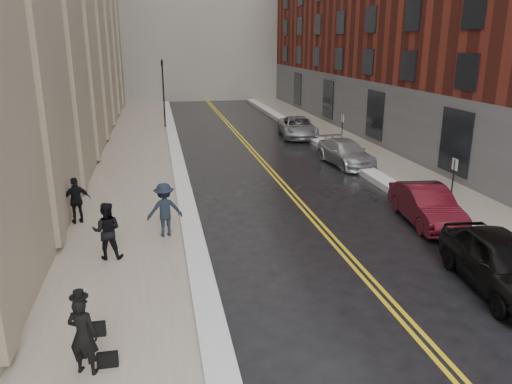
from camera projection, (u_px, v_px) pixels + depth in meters
name	position (u px, v px, depth m)	size (l,w,h in m)	color
ground	(322.00, 360.00, 10.66)	(160.00, 160.00, 0.00)	black
sidewalk_left	(133.00, 176.00, 24.81)	(4.00, 64.00, 0.15)	gray
sidewalk_right	(386.00, 163.00, 27.32)	(3.00, 64.00, 0.15)	gray
lane_stripe_a	(268.00, 171.00, 26.11)	(0.12, 64.00, 0.01)	gold
lane_stripe_b	(273.00, 170.00, 26.16)	(0.12, 64.00, 0.01)	gold
snow_ridge_left	(180.00, 173.00, 25.22)	(0.70, 60.80, 0.26)	white
snow_ridge_right	(354.00, 164.00, 26.96)	(0.85, 60.80, 0.30)	white
building_right	(470.00, 1.00, 32.87)	(14.00, 50.00, 18.00)	maroon
traffic_signal	(163.00, 88.00, 37.42)	(0.18, 0.15, 5.20)	black
parking_sign_near	(453.00, 181.00, 19.24)	(0.06, 0.35, 2.23)	black
parking_sign_far	(342.00, 129.00, 30.50)	(0.06, 0.35, 2.23)	black
car_black	(501.00, 262.00, 13.49)	(1.86, 4.63, 1.58)	black
car_maroon	(427.00, 205.00, 18.46)	(1.49, 4.26, 1.40)	#480C16
car_silver_near	(345.00, 153.00, 27.18)	(1.88, 4.61, 1.34)	#9C9EA3
car_silver_far	(298.00, 127.00, 34.94)	(2.34, 5.08, 1.41)	#999BA0
pedestrian_main	(83.00, 335.00, 9.79)	(0.62, 0.40, 1.69)	black
pedestrian_a	(107.00, 231.00, 15.04)	(0.87, 0.68, 1.78)	black
pedestrian_b	(165.00, 210.00, 16.80)	(1.19, 0.69, 1.85)	black
pedestrian_c	(77.00, 200.00, 18.00)	(1.00, 0.42, 1.71)	black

